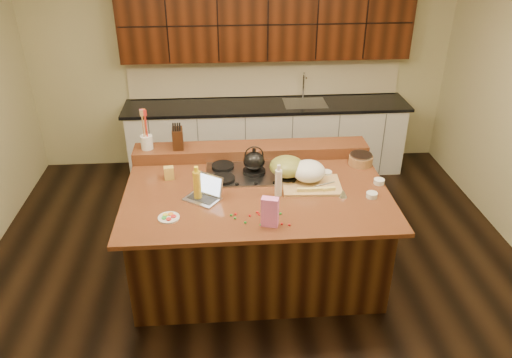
{
  "coord_description": "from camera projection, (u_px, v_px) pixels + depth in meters",
  "views": [
    {
      "loc": [
        -0.3,
        -3.95,
        3.19
      ],
      "look_at": [
        0.0,
        0.05,
        1.0
      ],
      "focal_mm": 35.0,
      "sensor_mm": 36.0,
      "label": 1
    }
  ],
  "objects": [
    {
      "name": "room",
      "position": [
        256.0,
        147.0,
        4.36
      ],
      "size": [
        5.52,
        5.02,
        2.72
      ],
      "color": "black",
      "rests_on": "ground"
    },
    {
      "name": "island",
      "position": [
        256.0,
        230.0,
        4.78
      ],
      "size": [
        2.4,
        1.6,
        0.92
      ],
      "color": "black",
      "rests_on": "ground"
    },
    {
      "name": "back_ledge",
      "position": [
        251.0,
        151.0,
        5.15
      ],
      "size": [
        2.4,
        0.3,
        0.12
      ],
      "primitive_type": "cube",
      "color": "black",
      "rests_on": "island"
    },
    {
      "name": "cooktop",
      "position": [
        254.0,
        172.0,
        4.82
      ],
      "size": [
        0.92,
        0.52,
        0.05
      ],
      "color": "gray",
      "rests_on": "island"
    },
    {
      "name": "back_counter",
      "position": [
        267.0,
        100.0,
        6.5
      ],
      "size": [
        3.7,
        0.66,
        2.4
      ],
      "color": "silver",
      "rests_on": "ground"
    },
    {
      "name": "kettle",
      "position": [
        254.0,
        161.0,
        4.76
      ],
      "size": [
        0.22,
        0.22,
        0.19
      ],
      "primitive_type": "ellipsoid",
      "rotation": [
        0.0,
        0.0,
        -0.05
      ],
      "color": "black",
      "rests_on": "cooktop"
    },
    {
      "name": "green_bowl",
      "position": [
        287.0,
        166.0,
        4.67
      ],
      "size": [
        0.39,
        0.39,
        0.18
      ],
      "primitive_type": "ellipsoid",
      "rotation": [
        0.0,
        0.0,
        -0.2
      ],
      "color": "olive",
      "rests_on": "cooktop"
    },
    {
      "name": "laptop",
      "position": [
        205.0,
        192.0,
        4.41
      ],
      "size": [
        0.38,
        0.36,
        0.21
      ],
      "rotation": [
        0.0,
        0.0,
        -0.61
      ],
      "color": "#B7B7BC",
      "rests_on": "island"
    },
    {
      "name": "oil_bottle",
      "position": [
        197.0,
        186.0,
        4.35
      ],
      "size": [
        0.09,
        0.09,
        0.27
      ],
      "primitive_type": "cylinder",
      "rotation": [
        0.0,
        0.0,
        0.36
      ],
      "color": "gold",
      "rests_on": "island"
    },
    {
      "name": "vinegar_bottle",
      "position": [
        278.0,
        183.0,
        4.41
      ],
      "size": [
        0.07,
        0.07,
        0.25
      ],
      "primitive_type": "cylinder",
      "rotation": [
        0.0,
        0.0,
        -0.09
      ],
      "color": "silver",
      "rests_on": "island"
    },
    {
      "name": "wooden_tray",
      "position": [
        309.0,
        174.0,
        4.61
      ],
      "size": [
        0.55,
        0.44,
        0.22
      ],
      "rotation": [
        0.0,
        0.0,
        -0.05
      ],
      "color": "tan",
      "rests_on": "island"
    },
    {
      "name": "ramekin_a",
      "position": [
        379.0,
        181.0,
        4.65
      ],
      "size": [
        0.1,
        0.1,
        0.04
      ],
      "primitive_type": "cylinder",
      "rotation": [
        0.0,
        0.0,
        0.04
      ],
      "color": "white",
      "rests_on": "island"
    },
    {
      "name": "ramekin_b",
      "position": [
        372.0,
        195.0,
        4.43
      ],
      "size": [
        0.11,
        0.11,
        0.04
      ],
      "primitive_type": "cylinder",
      "rotation": [
        0.0,
        0.0,
        -0.13
      ],
      "color": "white",
      "rests_on": "island"
    },
    {
      "name": "ramekin_c",
      "position": [
        327.0,
        173.0,
        4.79
      ],
      "size": [
        0.11,
        0.11,
        0.04
      ],
      "primitive_type": "cylinder",
      "rotation": [
        0.0,
        0.0,
        0.15
      ],
      "color": "white",
      "rests_on": "island"
    },
    {
      "name": "strainer_bowl",
      "position": [
        361.0,
        160.0,
        4.99
      ],
      "size": [
        0.31,
        0.31,
        0.09
      ],
      "primitive_type": "cylinder",
      "rotation": [
        0.0,
        0.0,
        -0.4
      ],
      "color": "#996B3F",
      "rests_on": "island"
    },
    {
      "name": "kitchen_timer",
      "position": [
        343.0,
        193.0,
        4.43
      ],
      "size": [
        0.09,
        0.09,
        0.07
      ],
      "primitive_type": "cone",
      "rotation": [
        0.0,
        0.0,
        -0.12
      ],
      "color": "silver",
      "rests_on": "island"
    },
    {
      "name": "pink_bag",
      "position": [
        270.0,
        212.0,
        3.99
      ],
      "size": [
        0.15,
        0.11,
        0.25
      ],
      "primitive_type": "cube",
      "rotation": [
        0.0,
        0.0,
        -0.28
      ],
      "color": "#F875CB",
      "rests_on": "island"
    },
    {
      "name": "candy_plate",
      "position": [
        169.0,
        218.0,
        4.14
      ],
      "size": [
        0.21,
        0.21,
        0.01
      ],
      "primitive_type": "cylinder",
      "rotation": [
        0.0,
        0.0,
        -0.15
      ],
      "color": "white",
      "rests_on": "island"
    },
    {
      "name": "package_box",
      "position": [
        169.0,
        173.0,
        4.71
      ],
      "size": [
        0.1,
        0.08,
        0.13
      ],
      "primitive_type": "cube",
      "rotation": [
        0.0,
        0.0,
        0.14
      ],
      "color": "gold",
      "rests_on": "island"
    },
    {
      "name": "utensil_crock",
      "position": [
        147.0,
        142.0,
        5.02
      ],
      "size": [
        0.13,
        0.13,
        0.14
      ],
      "primitive_type": "cylinder",
      "rotation": [
        0.0,
        0.0,
        -0.08
      ],
      "color": "white",
      "rests_on": "back_ledge"
    },
    {
      "name": "knife_block",
      "position": [
        178.0,
        138.0,
        5.02
      ],
      "size": [
        0.11,
        0.17,
        0.21
      ],
      "primitive_type": "cube",
      "rotation": [
        0.0,
        0.0,
        0.04
      ],
      "color": "black",
      "rests_on": "back_ledge"
    },
    {
      "name": "gumdrop_0",
      "position": [
        235.0,
        214.0,
        4.18
      ],
      "size": [
        0.02,
        0.02,
        0.02
      ],
      "primitive_type": "ellipsoid",
      "color": "red",
      "rests_on": "island"
    },
    {
      "name": "gumdrop_1",
      "position": [
        235.0,
        218.0,
        4.12
      ],
      "size": [
        0.02,
        0.02,
        0.02
      ],
      "primitive_type": "ellipsoid",
      "color": "#198C26",
      "rests_on": "island"
    },
    {
      "name": "gumdrop_2",
      "position": [
        259.0,
        214.0,
        4.17
      ],
      "size": [
        0.02,
        0.02,
        0.02
      ],
      "primitive_type": "ellipsoid",
      "color": "red",
      "rests_on": "island"
    },
    {
      "name": "gumdrop_3",
      "position": [
        261.0,
        225.0,
        4.04
      ],
      "size": [
        0.02,
        0.02,
        0.02
      ],
      "primitive_type": "ellipsoid",
      "color": "#198C26",
      "rests_on": "island"
    },
    {
      "name": "gumdrop_4",
      "position": [
        282.0,
        224.0,
        4.05
      ],
      "size": [
        0.02,
        0.02,
        0.02
      ],
      "primitive_type": "ellipsoid",
      "color": "red",
      "rests_on": "island"
    },
    {
      "name": "gumdrop_5",
      "position": [
        231.0,
        215.0,
        4.16
      ],
      "size": [
        0.02,
        0.02,
        0.02
      ],
      "primitive_type": "ellipsoid",
      "color": "#198C26",
      "rests_on": "island"
    },
    {
      "name": "gumdrop_6",
      "position": [
        250.0,
        216.0,
        4.16
      ],
      "size": [
        0.02,
        0.02,
        0.02
      ],
      "primitive_type": "ellipsoid",
      "color": "red",
      "rests_on": "island"
    },
    {
      "name": "gumdrop_7",
      "position": [
        272.0,
        216.0,
        4.16
      ],
      "size": [
        0.02,
        0.02,
        0.02
      ],
      "primitive_type": "ellipsoid",
      "color": "#198C26",
      "rests_on": "island"
    },
    {
      "name": "gumdrop_8",
      "position": [
        263.0,
        218.0,
        4.13
      ],
      "size": [
        0.02,
        0.02,
        0.02
      ],
      "primitive_type": "ellipsoid",
      "color": "red",
      "rests_on": "island"
    },
    {
      "name": "gumdrop_9",
      "position": [
        280.0,
        214.0,
        4.18
      ],
      "size": [
        0.02,
        0.02,
        0.02
      ],
      "primitive_type": "ellipsoid",
      "color": "#198C26",
      "rests_on": "island"
    },
    {
      "name": "gumdrop_10",
      "position": [
        269.0,
        211.0,
        4.22
      ],
      "size": [
        0.02,
        0.02,
        0.02
      ],
      "primitive_type": "ellipsoid",
      "color": "red",
      "rests_on": "island"
    },
    {
      "name": "gumdrop_11",
      "position": [
        245.0,
        222.0,
        4.07
      ],
      "size": [
        0.02,
        0.02,
        0.02
      ],
      "primitive_type": "ellipsoid",
      "color": "#198C26",
      "rests_on": "island"
    },
    {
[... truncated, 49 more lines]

